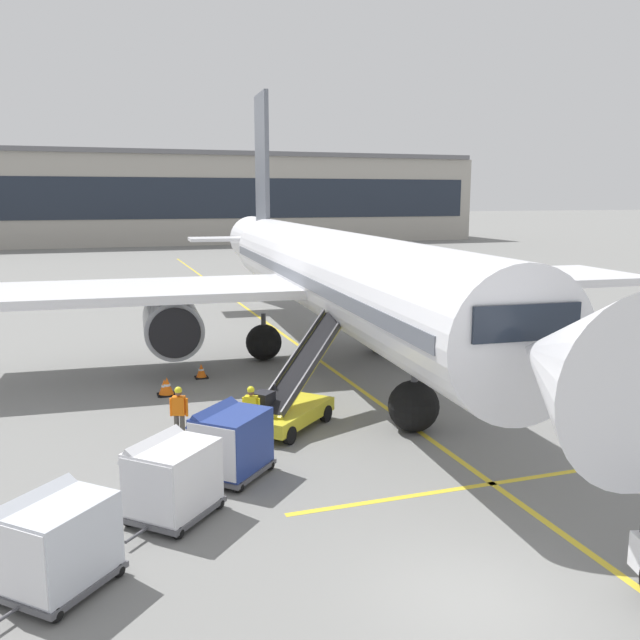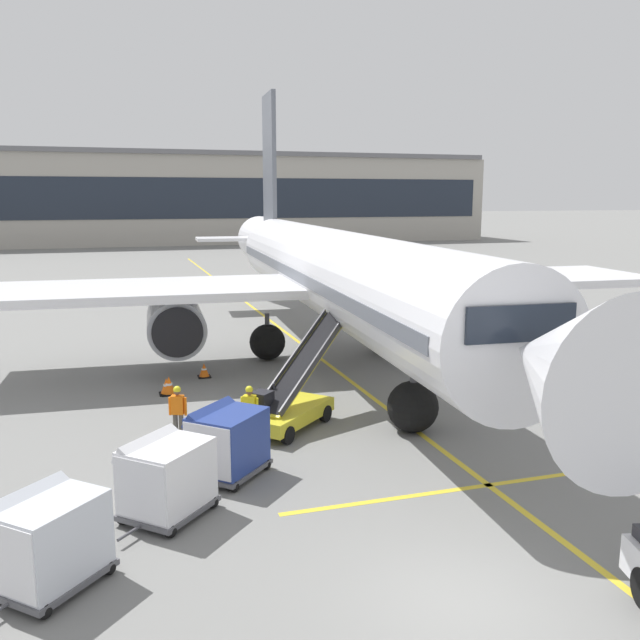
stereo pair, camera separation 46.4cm
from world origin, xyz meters
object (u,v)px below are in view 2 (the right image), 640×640
object	(u,v)px
parked_airplane	(332,275)
ground_crew_marshaller	(178,410)
safety_cone_engine_keepout	(166,386)
ground_crew_by_carts	(250,409)
baggage_cart_second	(166,476)
ground_crew_by_loader	(205,449)
safety_cone_wingtip	(204,370)
belt_loader	(291,399)
baggage_cart_third	(47,538)
baggage_cart_lead	(226,440)
safety_cone_nose_mark	(169,386)

from	to	relation	value
parked_airplane	ground_crew_marshaller	distance (m)	11.89
safety_cone_engine_keepout	ground_crew_by_carts	bearing A→B (deg)	-70.73
parked_airplane	baggage_cart_second	size ratio (longest dim) A/B	15.94
ground_crew_marshaller	safety_cone_engine_keepout	size ratio (longest dim) A/B	2.76
ground_crew_by_loader	safety_cone_wingtip	distance (m)	10.92
ground_crew_marshaller	safety_cone_engine_keepout	world-z (taller)	ground_crew_marshaller
belt_loader	baggage_cart_second	bearing A→B (deg)	-130.07
ground_crew_by_loader	ground_crew_marshaller	world-z (taller)	same
baggage_cart_second	ground_crew_by_loader	xyz separation A→B (m)	(1.12, 1.41, -0.00)
parked_airplane	ground_crew_by_loader	bearing A→B (deg)	-121.68
ground_crew_by_carts	baggage_cart_third	bearing A→B (deg)	-128.48
parked_airplane	ground_crew_marshaller	size ratio (longest dim) A/B	23.31
parked_airplane	ground_crew_by_carts	bearing A→B (deg)	-121.92
baggage_cart_lead	ground_crew_by_carts	size ratio (longest dim) A/B	1.46
ground_crew_by_loader	safety_cone_nose_mark	bearing A→B (deg)	91.26
ground_crew_by_carts	ground_crew_by_loader	bearing A→B (deg)	-120.92
ground_crew_by_carts	baggage_cart_lead	bearing A→B (deg)	-114.81
baggage_cart_second	ground_crew_marshaller	size ratio (longest dim) A/B	1.46
parked_airplane	baggage_cart_lead	size ratio (longest dim) A/B	15.94
ground_crew_by_carts	safety_cone_nose_mark	size ratio (longest dim) A/B	2.50
ground_crew_by_carts	safety_cone_nose_mark	world-z (taller)	ground_crew_by_carts
parked_airplane	baggage_cart_lead	world-z (taller)	parked_airplane
ground_crew_by_loader	parked_airplane	bearing A→B (deg)	58.32
baggage_cart_lead	safety_cone_wingtip	size ratio (longest dim) A/B	4.23
parked_airplane	baggage_cart_second	bearing A→B (deg)	-122.44
baggage_cart_second	safety_cone_engine_keepout	xyz separation A→B (m)	(0.83, 10.17, -0.69)
belt_loader	ground_crew_by_loader	distance (m)	5.07
ground_crew_by_carts	ground_crew_marshaller	xyz separation A→B (m)	(-2.10, 0.65, 0.00)
parked_airplane	ground_crew_by_carts	distance (m)	11.16
baggage_cart_third	ground_crew_by_carts	distance (m)	8.49
ground_crew_by_loader	safety_cone_nose_mark	world-z (taller)	ground_crew_by_loader
parked_airplane	safety_cone_nose_mark	world-z (taller)	parked_airplane
parked_airplane	safety_cone_wingtip	size ratio (longest dim) A/B	67.38
ground_crew_by_carts	safety_cone_nose_mark	distance (m)	6.15
baggage_cart_second	safety_cone_nose_mark	xyz separation A→B (m)	(0.93, 10.13, -0.66)
safety_cone_engine_keepout	safety_cone_wingtip	world-z (taller)	safety_cone_engine_keepout
belt_loader	ground_crew_marshaller	xyz separation A→B (m)	(-3.65, -0.27, 0.08)
belt_loader	safety_cone_engine_keepout	world-z (taller)	belt_loader
parked_airplane	baggage_cart_second	distance (m)	16.23
baggage_cart_lead	safety_cone_engine_keepout	bearing A→B (deg)	96.32
baggage_cart_second	ground_crew_marshaller	xyz separation A→B (m)	(0.77, 4.99, -0.00)
belt_loader	ground_crew_by_carts	bearing A→B (deg)	-149.32
parked_airplane	baggage_cart_lead	bearing A→B (deg)	-120.51
parked_airplane	ground_crew_marshaller	world-z (taller)	parked_airplane
ground_crew_by_carts	safety_cone_wingtip	size ratio (longest dim) A/B	2.89
baggage_cart_second	safety_cone_wingtip	world-z (taller)	baggage_cart_second
baggage_cart_lead	ground_crew_marshaller	world-z (taller)	baggage_cart_lead
safety_cone_engine_keepout	safety_cone_nose_mark	distance (m)	0.11
ground_crew_by_carts	safety_cone_nose_mark	xyz separation A→B (m)	(-1.94, 5.79, -0.66)
baggage_cart_lead	safety_cone_engine_keepout	distance (m)	8.34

